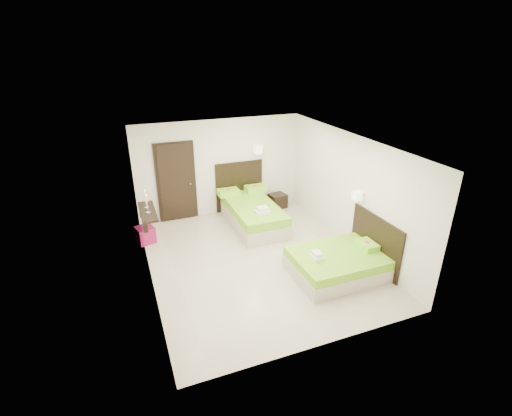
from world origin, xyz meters
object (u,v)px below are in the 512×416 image
object	(u,v)px
bed_single	(252,212)
bed_double	(340,262)
nightstand	(278,201)
ottoman	(146,235)

from	to	relation	value
bed_single	bed_double	size ratio (longest dim) A/B	1.23
nightstand	ottoman	xyz separation A→B (m)	(-3.79, -0.75, -0.00)
bed_double	nightstand	distance (m)	3.57
bed_double	nightstand	world-z (taller)	bed_double
bed_single	ottoman	xyz separation A→B (m)	(-2.73, -0.03, -0.15)
bed_double	bed_single	bearing A→B (deg)	106.98
bed_single	ottoman	world-z (taller)	bed_single
bed_double	ottoman	xyz separation A→B (m)	(-3.59, 2.81, -0.07)
bed_double	nightstand	xyz separation A→B (m)	(0.20, 3.57, -0.07)
nightstand	bed_double	bearing A→B (deg)	-103.85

